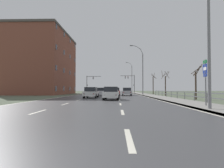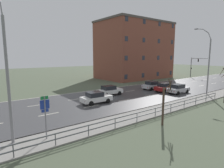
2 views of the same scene
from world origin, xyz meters
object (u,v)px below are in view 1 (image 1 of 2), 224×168
at_px(street_lamp_foreground, 206,26).
at_px(car_near_left, 111,93).
at_px(street_lamp_midground, 142,71).
at_px(street_lamp_distant, 132,78).
at_px(traffic_signal_left, 89,82).
at_px(car_far_right, 91,92).
at_px(car_near_right, 127,92).
at_px(traffic_signal_right, 131,81).
at_px(brick_building, 43,64).
at_px(car_distant, 115,92).
at_px(highway_sign, 205,77).
at_px(car_mid_centre, 101,92).

xyz_separation_m(street_lamp_foreground, car_near_left, (-6.06, 10.96, -4.33)).
xyz_separation_m(street_lamp_midground, street_lamp_distant, (0.07, 28.15, 0.26)).
relative_size(street_lamp_midground, traffic_signal_left, 1.86).
bearing_deg(street_lamp_foreground, car_far_right, 120.57).
height_order(street_lamp_midground, car_near_right, street_lamp_midground).
distance_m(street_lamp_midground, car_far_right, 16.22).
distance_m(traffic_signal_right, car_near_right, 25.14).
bearing_deg(car_near_right, brick_building, 157.05).
bearing_deg(brick_building, car_distant, -28.66).
height_order(street_lamp_midground, street_lamp_distant, street_lamp_distant).
height_order(car_far_right, car_distant, same).
relative_size(street_lamp_foreground, street_lamp_distant, 0.94).
xyz_separation_m(car_near_right, brick_building, (-20.98, 9.72, 6.98)).
height_order(highway_sign, car_mid_centre, highway_sign).
xyz_separation_m(highway_sign, traffic_signal_left, (-15.43, 47.65, 1.61)).
bearing_deg(car_far_right, street_lamp_midground, 55.67).
xyz_separation_m(car_near_left, brick_building, (-18.32, 24.35, 6.98)).
distance_m(street_lamp_foreground, traffic_signal_right, 50.38).
relative_size(street_lamp_foreground, traffic_signal_left, 1.82).
xyz_separation_m(traffic_signal_left, brick_building, (-9.89, -14.48, 4.00)).
distance_m(highway_sign, car_near_left, 11.35).
bearing_deg(street_lamp_distant, car_near_left, -97.64).
relative_size(street_lamp_distant, car_mid_centre, 2.69).
relative_size(traffic_signal_right, car_far_right, 1.45).
height_order(traffic_signal_right, brick_building, brick_building).
xyz_separation_m(car_near_right, car_far_right, (-5.74, -10.12, 0.00)).
bearing_deg(traffic_signal_left, street_lamp_midground, -56.27).
bearing_deg(car_near_right, car_near_left, -98.42).
xyz_separation_m(street_lamp_midground, highway_sign, (0.99, -26.01, -3.03)).
height_order(street_lamp_foreground, car_far_right, street_lamp_foreground).
bearing_deg(car_far_right, car_near_right, 61.73).
distance_m(street_lamp_foreground, car_mid_centre, 26.75).
distance_m(traffic_signal_left, car_near_right, 26.79).
bearing_deg(traffic_signal_left, traffic_signal_right, 2.39).
relative_size(car_near_right, brick_building, 0.21).
bearing_deg(car_distant, brick_building, 150.68).
relative_size(street_lamp_midground, car_mid_centre, 2.60).
height_order(traffic_signal_right, car_distant, traffic_signal_right).
bearing_deg(car_near_right, highway_sign, -77.60).
height_order(highway_sign, car_far_right, highway_sign).
bearing_deg(traffic_signal_right, car_near_right, -96.23).
relative_size(street_lamp_distant, traffic_signal_right, 1.85).
relative_size(traffic_signal_right, traffic_signal_left, 1.04).
distance_m(highway_sign, brick_building, 42.10).
bearing_deg(car_far_right, traffic_signal_right, 77.69).
bearing_deg(highway_sign, traffic_signal_left, 107.94).
xyz_separation_m(car_near_left, car_far_right, (-3.07, 4.51, 0.00)).
bearing_deg(car_mid_centre, street_lamp_distant, 75.78).
height_order(traffic_signal_right, car_near_left, traffic_signal_right).
xyz_separation_m(car_mid_centre, car_distant, (2.78, 0.13, 0.00)).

